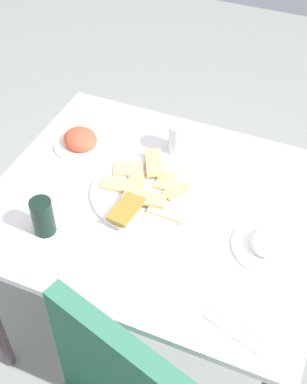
{
  "coord_description": "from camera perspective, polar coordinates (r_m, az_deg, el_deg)",
  "views": [
    {
      "loc": [
        -0.43,
        1.07,
        1.92
      ],
      "look_at": [
        0.02,
        -0.01,
        0.76
      ],
      "focal_mm": 48.81,
      "sensor_mm": 36.0,
      "label": 1
    }
  ],
  "objects": [
    {
      "name": "drinking_glass",
      "position": [
        1.81,
        2.81,
        5.94
      ],
      "size": [
        0.07,
        0.07,
        0.11
      ],
      "primitive_type": "cylinder",
      "color": "silver",
      "rests_on": "dining_table"
    },
    {
      "name": "spoon",
      "position": [
        1.38,
        8.64,
        -15.02
      ],
      "size": [
        0.16,
        0.07,
        0.0
      ],
      "primitive_type": "cube",
      "rotation": [
        0.0,
        0.0,
        -0.31
      ],
      "color": "silver",
      "rests_on": "paper_napkin"
    },
    {
      "name": "ground_plane",
      "position": [
        2.24,
        0.53,
        -14.25
      ],
      "size": [
        6.0,
        6.0,
        0.0
      ],
      "primitive_type": "plane",
      "color": "gray"
    },
    {
      "name": "dining_table",
      "position": [
        1.72,
        0.68,
        -3.03
      ],
      "size": [
        1.07,
        0.88,
        0.73
      ],
      "color": "white",
      "rests_on": "ground_plane"
    },
    {
      "name": "fork",
      "position": [
        1.4,
        9.07,
        -13.83
      ],
      "size": [
        0.16,
        0.05,
        0.0
      ],
      "primitive_type": "cube",
      "rotation": [
        0.0,
        0.0,
        -0.25
      ],
      "color": "silver",
      "rests_on": "paper_napkin"
    },
    {
      "name": "soda_can",
      "position": [
        1.57,
        -12.0,
        -2.65
      ],
      "size": [
        0.08,
        0.08,
        0.12
      ],
      "primitive_type": "cylinder",
      "rotation": [
        0.0,
        0.0,
        1.9
      ],
      "color": "black",
      "rests_on": "dining_table"
    },
    {
      "name": "salad_plate_greens",
      "position": [
        1.87,
        -7.97,
        5.58
      ],
      "size": [
        0.19,
        0.19,
        0.06
      ],
      "color": "white",
      "rests_on": "dining_table"
    },
    {
      "name": "paper_napkin",
      "position": [
        1.4,
        8.84,
        -14.5
      ],
      "size": [
        0.2,
        0.2,
        0.0
      ],
      "primitive_type": "cube",
      "rotation": [
        0.0,
        0.0,
        0.3
      ],
      "color": "white",
      "rests_on": "dining_table"
    },
    {
      "name": "pide_platter",
      "position": [
        1.68,
        -0.99,
        0.08
      ],
      "size": [
        0.35,
        0.37,
        0.04
      ],
      "color": "white",
      "rests_on": "dining_table"
    },
    {
      "name": "salad_plate_rice",
      "position": [
        1.56,
        12.62,
        -5.53
      ],
      "size": [
        0.22,
        0.22,
        0.06
      ],
      "color": "white",
      "rests_on": "dining_table"
    }
  ]
}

